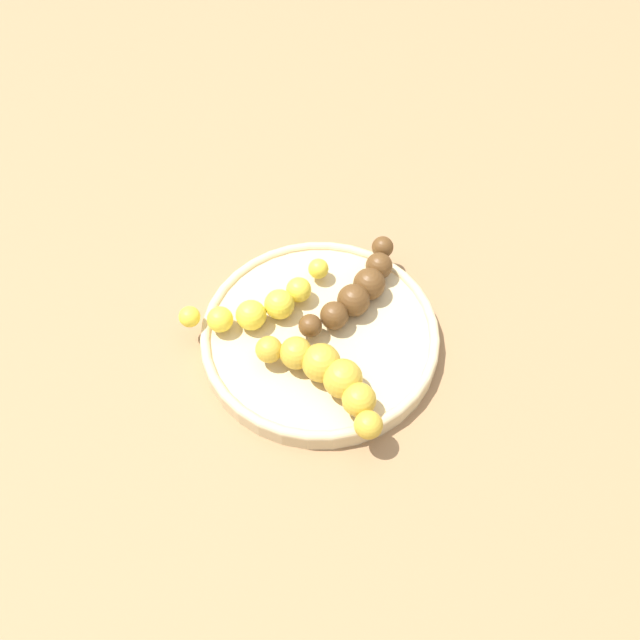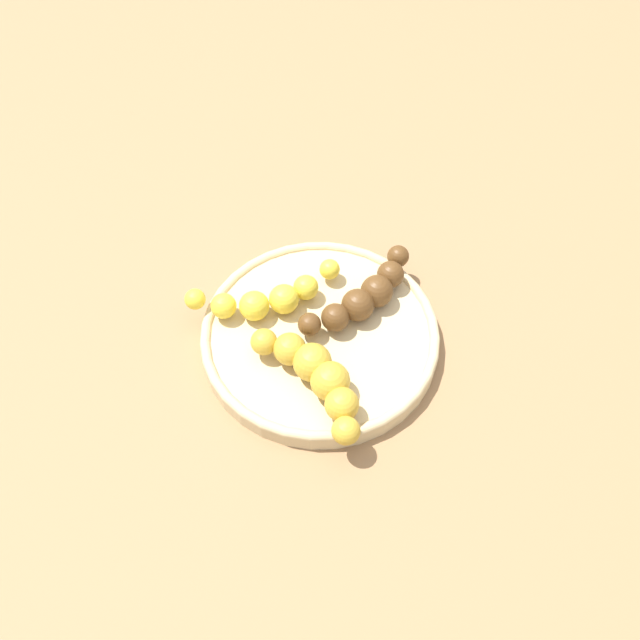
% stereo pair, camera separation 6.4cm
% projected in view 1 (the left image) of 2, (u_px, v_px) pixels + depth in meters
% --- Properties ---
extents(ground_plane, '(2.40, 2.40, 0.00)m').
position_uv_depth(ground_plane, '(320.00, 342.00, 0.67)').
color(ground_plane, '#936D47').
extents(fruit_bowl, '(0.23, 0.23, 0.02)m').
position_uv_depth(fruit_bowl, '(320.00, 335.00, 0.66)').
color(fruit_bowl, '#D1B784').
rests_on(fruit_bowl, ground_plane).
extents(banana_overripe, '(0.08, 0.14, 0.03)m').
position_uv_depth(banana_overripe, '(357.00, 289.00, 0.66)').
color(banana_overripe, '#593819').
rests_on(banana_overripe, fruit_bowl).
extents(banana_yellow, '(0.05, 0.16, 0.03)m').
position_uv_depth(banana_yellow, '(263.00, 305.00, 0.66)').
color(banana_yellow, yellow).
rests_on(banana_yellow, fruit_bowl).
extents(banana_spotted, '(0.14, 0.08, 0.04)m').
position_uv_depth(banana_spotted, '(328.00, 375.00, 0.60)').
color(banana_spotted, gold).
rests_on(banana_spotted, fruit_bowl).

